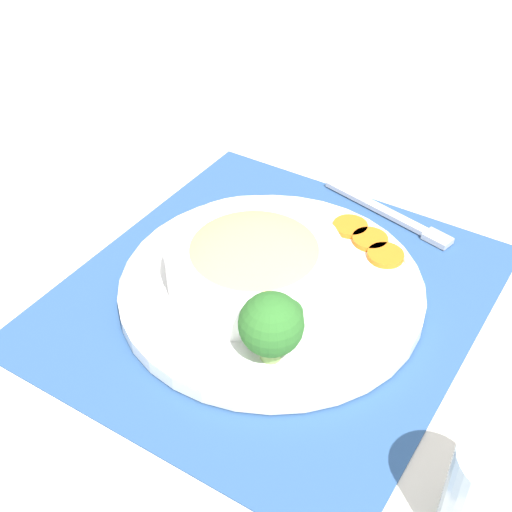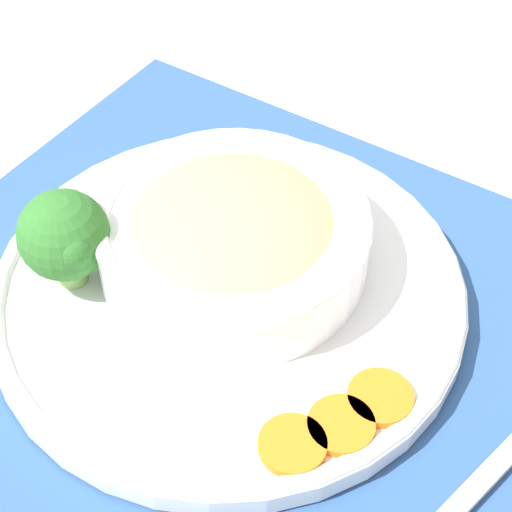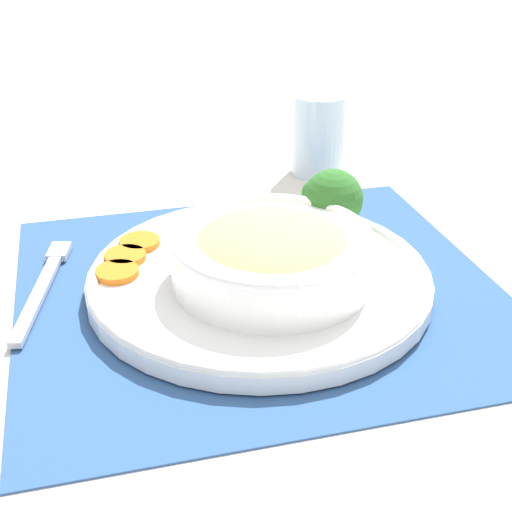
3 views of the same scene
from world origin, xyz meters
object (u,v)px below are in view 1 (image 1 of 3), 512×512
object	(u,v)px
bowl	(254,260)
broccoli_floret	(272,324)
fork	(398,218)
water_glass	(491,506)

from	to	relation	value
bowl	broccoli_floret	distance (m)	0.11
bowl	fork	size ratio (longest dim) A/B	1.00
broccoli_floret	fork	bearing A→B (deg)	-178.27
water_glass	fork	size ratio (longest dim) A/B	0.57
broccoli_floret	fork	xyz separation A→B (m)	(-0.28, -0.01, -0.05)
bowl	broccoli_floret	size ratio (longest dim) A/B	2.53
water_glass	fork	xyz separation A→B (m)	(-0.33, -0.23, -0.04)
water_glass	fork	world-z (taller)	water_glass
bowl	water_glass	xyz separation A→B (m)	(0.13, 0.30, -0.00)
water_glass	broccoli_floret	bearing A→B (deg)	-102.51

